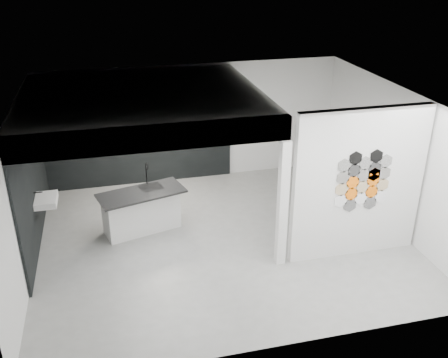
% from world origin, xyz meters
% --- Properties ---
extents(floor, '(7.00, 6.00, 0.01)m').
position_xyz_m(floor, '(0.00, 0.00, -0.01)').
color(floor, gray).
extents(partition_panel, '(2.45, 0.15, 2.80)m').
position_xyz_m(partition_panel, '(2.23, -1.00, 1.40)').
color(partition_panel, silver).
rests_on(partition_panel, floor).
extents(bay_clad_back, '(4.40, 0.04, 2.35)m').
position_xyz_m(bay_clad_back, '(-1.30, 2.97, 1.18)').
color(bay_clad_back, black).
rests_on(bay_clad_back, floor).
extents(bay_clad_left, '(0.04, 4.00, 2.35)m').
position_xyz_m(bay_clad_left, '(-3.47, 1.00, 1.18)').
color(bay_clad_left, black).
rests_on(bay_clad_left, floor).
extents(bulkhead, '(4.40, 4.00, 0.40)m').
position_xyz_m(bulkhead, '(-1.30, 1.00, 2.55)').
color(bulkhead, silver).
rests_on(bulkhead, corner_column).
extents(corner_column, '(0.16, 0.16, 2.35)m').
position_xyz_m(corner_column, '(0.82, -1.00, 1.18)').
color(corner_column, silver).
rests_on(corner_column, floor).
extents(fascia_beam, '(4.40, 0.16, 0.40)m').
position_xyz_m(fascia_beam, '(-1.30, -0.92, 2.55)').
color(fascia_beam, silver).
rests_on(fascia_beam, corner_column).
extents(wall_basin, '(0.40, 0.60, 0.12)m').
position_xyz_m(wall_basin, '(-3.24, 0.80, 0.85)').
color(wall_basin, silver).
rests_on(wall_basin, bay_clad_left).
extents(display_shelf, '(3.00, 0.15, 0.04)m').
position_xyz_m(display_shelf, '(-1.20, 2.87, 1.30)').
color(display_shelf, black).
rests_on(display_shelf, bay_clad_back).
extents(kitchen_island, '(1.79, 1.14, 1.34)m').
position_xyz_m(kitchen_island, '(-1.48, 0.72, 0.45)').
color(kitchen_island, silver).
rests_on(kitchen_island, floor).
extents(stockpot, '(0.27, 0.27, 0.17)m').
position_xyz_m(stockpot, '(-2.48, 2.87, 1.41)').
color(stockpot, black).
rests_on(stockpot, display_shelf).
extents(kettle, '(0.20, 0.20, 0.14)m').
position_xyz_m(kettle, '(-0.22, 2.87, 1.39)').
color(kettle, black).
rests_on(kettle, display_shelf).
extents(glass_bowl, '(0.17, 0.17, 0.10)m').
position_xyz_m(glass_bowl, '(0.15, 2.87, 1.37)').
color(glass_bowl, gray).
rests_on(glass_bowl, display_shelf).
extents(glass_vase, '(0.12, 0.12, 0.16)m').
position_xyz_m(glass_vase, '(0.15, 2.87, 1.40)').
color(glass_vase, gray).
rests_on(glass_vase, display_shelf).
extents(bottle_dark, '(0.06, 0.06, 0.17)m').
position_xyz_m(bottle_dark, '(-1.68, 2.87, 1.40)').
color(bottle_dark, black).
rests_on(bottle_dark, display_shelf).
extents(utensil_cup, '(0.11, 0.11, 0.10)m').
position_xyz_m(utensil_cup, '(-1.95, 2.87, 1.37)').
color(utensil_cup, black).
rests_on(utensil_cup, display_shelf).
extents(hex_tile_cluster, '(1.04, 0.02, 1.16)m').
position_xyz_m(hex_tile_cluster, '(2.26, -1.09, 1.50)').
color(hex_tile_cluster, white).
rests_on(hex_tile_cluster, partition_panel).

